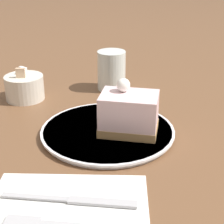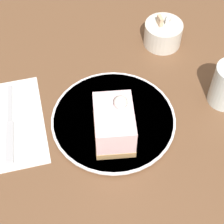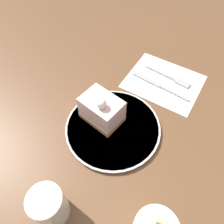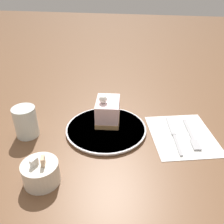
{
  "view_description": "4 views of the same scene",
  "coord_description": "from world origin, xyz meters",
  "px_view_note": "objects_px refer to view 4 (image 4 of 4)",
  "views": [
    {
      "loc": [
        -0.63,
        -0.18,
        0.33
      ],
      "look_at": [
        -0.02,
        -0.01,
        0.04
      ],
      "focal_mm": 60.0,
      "sensor_mm": 36.0,
      "label": 1
    },
    {
      "loc": [
        -0.03,
        -0.44,
        0.62
      ],
      "look_at": [
        -0.03,
        -0.01,
        0.05
      ],
      "focal_mm": 60.0,
      "sensor_mm": 36.0,
      "label": 2
    },
    {
      "loc": [
        0.19,
        0.21,
        0.5
      ],
      "look_at": [
        -0.04,
        -0.01,
        0.05
      ],
      "focal_mm": 35.0,
      "sensor_mm": 36.0,
      "label": 3
    },
    {
      "loc": [
        -0.14,
        0.63,
        0.46
      ],
      "look_at": [
        -0.04,
        -0.01,
        0.06
      ],
      "focal_mm": 40.0,
      "sensor_mm": 36.0,
      "label": 4
    }
  ],
  "objects_px": {
    "cake_slice": "(108,111)",
    "knife": "(173,131)",
    "drinking_glass": "(26,122)",
    "plate": "(106,129)",
    "sugar_bowl": "(41,173)",
    "fork": "(192,136)"
  },
  "relations": [
    {
      "from": "cake_slice",
      "to": "fork",
      "type": "distance_m",
      "value": 0.27
    },
    {
      "from": "plate",
      "to": "sugar_bowl",
      "type": "xyz_separation_m",
      "value": [
        0.12,
        0.23,
        0.02
      ]
    },
    {
      "from": "drinking_glass",
      "to": "plate",
      "type": "bearing_deg",
      "value": -166.48
    },
    {
      "from": "fork",
      "to": "drinking_glass",
      "type": "distance_m",
      "value": 0.5
    },
    {
      "from": "plate",
      "to": "knife",
      "type": "distance_m",
      "value": 0.21
    },
    {
      "from": "plate",
      "to": "drinking_glass",
      "type": "xyz_separation_m",
      "value": [
        0.23,
        0.06,
        0.04
      ]
    },
    {
      "from": "plate",
      "to": "knife",
      "type": "xyz_separation_m",
      "value": [
        -0.21,
        -0.02,
        -0.0
      ]
    },
    {
      "from": "fork",
      "to": "drinking_glass",
      "type": "xyz_separation_m",
      "value": [
        0.49,
        0.06,
        0.04
      ]
    },
    {
      "from": "cake_slice",
      "to": "knife",
      "type": "distance_m",
      "value": 0.21
    },
    {
      "from": "knife",
      "to": "sugar_bowl",
      "type": "bearing_deg",
      "value": 29.2
    },
    {
      "from": "cake_slice",
      "to": "fork",
      "type": "height_order",
      "value": "cake_slice"
    },
    {
      "from": "fork",
      "to": "plate",
      "type": "bearing_deg",
      "value": -8.01
    },
    {
      "from": "knife",
      "to": "drinking_glass",
      "type": "relative_size",
      "value": 2.03
    },
    {
      "from": "drinking_glass",
      "to": "sugar_bowl",
      "type": "bearing_deg",
      "value": 123.79
    },
    {
      "from": "cake_slice",
      "to": "drinking_glass",
      "type": "relative_size",
      "value": 1.17
    },
    {
      "from": "sugar_bowl",
      "to": "plate",
      "type": "bearing_deg",
      "value": -116.88
    },
    {
      "from": "plate",
      "to": "knife",
      "type": "height_order",
      "value": "plate"
    },
    {
      "from": "cake_slice",
      "to": "knife",
      "type": "bearing_deg",
      "value": 170.1
    },
    {
      "from": "cake_slice",
      "to": "drinking_glass",
      "type": "height_order",
      "value": "cake_slice"
    },
    {
      "from": "plate",
      "to": "cake_slice",
      "type": "xyz_separation_m",
      "value": [
        0.0,
        -0.04,
        0.04
      ]
    },
    {
      "from": "plate",
      "to": "drinking_glass",
      "type": "bearing_deg",
      "value": 13.52
    },
    {
      "from": "cake_slice",
      "to": "knife",
      "type": "xyz_separation_m",
      "value": [
        -0.21,
        0.02,
        -0.04
      ]
    }
  ]
}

